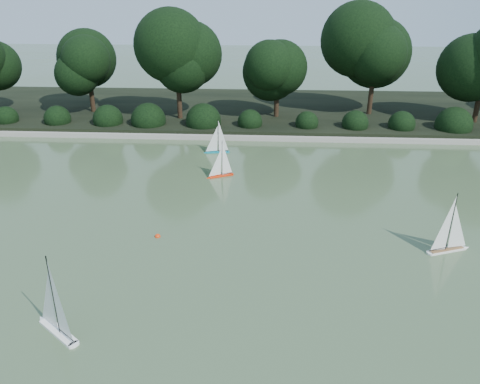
{
  "coord_description": "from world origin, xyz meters",
  "views": [
    {
      "loc": [
        0.63,
        -8.0,
        5.32
      ],
      "look_at": [
        0.0,
        2.47,
        0.7
      ],
      "focal_mm": 35.0,
      "sensor_mm": 36.0,
      "label": 1
    }
  ],
  "objects_px": {
    "sailboat_white_b": "(451,241)",
    "race_buoy": "(158,237)",
    "sailboat_orange": "(219,171)",
    "sailboat_white_a": "(54,318)",
    "sailboat_teal": "(215,147)"
  },
  "relations": [
    {
      "from": "sailboat_teal",
      "to": "race_buoy",
      "type": "height_order",
      "value": "sailboat_teal"
    },
    {
      "from": "sailboat_white_a",
      "to": "sailboat_teal",
      "type": "xyz_separation_m",
      "value": [
        1.7,
        9.34,
        -0.05
      ]
    },
    {
      "from": "sailboat_white_b",
      "to": "race_buoy",
      "type": "xyz_separation_m",
      "value": [
        -6.56,
        0.23,
        -0.23
      ]
    },
    {
      "from": "sailboat_white_b",
      "to": "sailboat_teal",
      "type": "xyz_separation_m",
      "value": [
        -5.86,
        6.28,
        -0.03
      ]
    },
    {
      "from": "sailboat_white_b",
      "to": "race_buoy",
      "type": "bearing_deg",
      "value": 177.96
    },
    {
      "from": "sailboat_white_b",
      "to": "sailboat_orange",
      "type": "xyz_separation_m",
      "value": [
        -5.51,
        4.05,
        -0.04
      ]
    },
    {
      "from": "sailboat_teal",
      "to": "race_buoy",
      "type": "bearing_deg",
      "value": -96.61
    },
    {
      "from": "sailboat_teal",
      "to": "race_buoy",
      "type": "relative_size",
      "value": 9.23
    },
    {
      "from": "sailboat_orange",
      "to": "race_buoy",
      "type": "height_order",
      "value": "sailboat_orange"
    },
    {
      "from": "sailboat_white_b",
      "to": "sailboat_orange",
      "type": "relative_size",
      "value": 1.23
    },
    {
      "from": "race_buoy",
      "to": "sailboat_white_b",
      "type": "bearing_deg",
      "value": -2.04
    },
    {
      "from": "sailboat_white_a",
      "to": "race_buoy",
      "type": "bearing_deg",
      "value": 73.15
    },
    {
      "from": "sailboat_white_a",
      "to": "sailboat_orange",
      "type": "bearing_deg",
      "value": 73.95
    },
    {
      "from": "sailboat_white_b",
      "to": "sailboat_orange",
      "type": "distance_m",
      "value": 6.84
    },
    {
      "from": "sailboat_white_a",
      "to": "race_buoy",
      "type": "relative_size",
      "value": 11.62
    }
  ]
}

